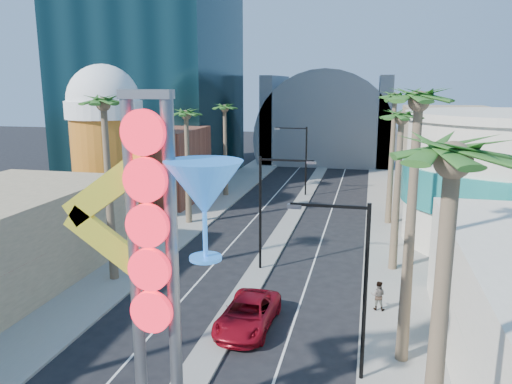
# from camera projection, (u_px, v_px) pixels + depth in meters

# --- Properties ---
(sidewalk_west) EXTENTS (5.00, 100.00, 0.15)m
(sidewalk_west) POSITION_uv_depth(u_px,v_px,m) (202.00, 210.00, 51.20)
(sidewalk_west) COLOR gray
(sidewalk_west) RESTS_ON ground
(sidewalk_east) EXTENTS (5.00, 100.00, 0.15)m
(sidewalk_east) POSITION_uv_depth(u_px,v_px,m) (393.00, 221.00, 47.01)
(sidewalk_east) COLOR gray
(sidewalk_east) RESTS_ON ground
(median) EXTENTS (1.60, 84.00, 0.15)m
(median) POSITION_uv_depth(u_px,v_px,m) (298.00, 208.00, 51.96)
(median) COLOR gray
(median) RESTS_ON ground
(brick_filler_west) EXTENTS (10.00, 10.00, 8.00)m
(brick_filler_west) POSITION_uv_depth(u_px,v_px,m) (154.00, 165.00, 54.66)
(brick_filler_west) COLOR brown
(brick_filler_west) RESTS_ON ground
(filler_east) EXTENTS (10.00, 20.00, 10.00)m
(filler_east) POSITION_uv_depth(u_px,v_px,m) (450.00, 153.00, 56.91)
(filler_east) COLOR #968360
(filler_east) RESTS_ON ground
(beer_mug) EXTENTS (7.00, 7.00, 14.50)m
(beer_mug) POSITION_uv_depth(u_px,v_px,m) (106.00, 137.00, 46.45)
(beer_mug) COLOR #B97218
(beer_mug) RESTS_ON ground
(turquoise_building) EXTENTS (16.60, 16.60, 10.60)m
(turquoise_building) POSITION_uv_depth(u_px,v_px,m) (511.00, 181.00, 39.28)
(turquoise_building) COLOR beige
(turquoise_building) RESTS_ON ground
(canopy) EXTENTS (22.00, 16.00, 22.00)m
(canopy) POSITION_uv_depth(u_px,v_px,m) (328.00, 135.00, 83.43)
(canopy) COLOR slate
(canopy) RESTS_ON ground
(neon_sign) EXTENTS (6.53, 2.60, 12.55)m
(neon_sign) POSITION_uv_depth(u_px,v_px,m) (175.00, 247.00, 16.89)
(neon_sign) COLOR gray
(neon_sign) RESTS_ON ground
(streetlight_0) EXTENTS (3.79, 0.25, 8.00)m
(streetlight_0) POSITION_uv_depth(u_px,v_px,m) (268.00, 202.00, 33.69)
(streetlight_0) COLOR black
(streetlight_0) RESTS_ON ground
(streetlight_1) EXTENTS (3.79, 0.25, 8.00)m
(streetlight_1) POSITION_uv_depth(u_px,v_px,m) (301.00, 154.00, 56.78)
(streetlight_1) COLOR black
(streetlight_1) RESTS_ON ground
(streetlight_2) EXTENTS (3.45, 0.25, 8.00)m
(streetlight_2) POSITION_uv_depth(u_px,v_px,m) (354.00, 276.00, 20.91)
(streetlight_2) COLOR black
(streetlight_2) RESTS_ON ground
(palm_1) EXTENTS (2.40, 2.40, 12.70)m
(palm_1) POSITION_uv_depth(u_px,v_px,m) (104.00, 115.00, 30.72)
(palm_1) COLOR brown
(palm_1) RESTS_ON ground
(palm_2) EXTENTS (2.40, 2.40, 11.20)m
(palm_2) POSITION_uv_depth(u_px,v_px,m) (186.00, 121.00, 44.34)
(palm_2) COLOR brown
(palm_2) RESTS_ON ground
(palm_3) EXTENTS (2.40, 2.40, 11.20)m
(palm_3) POSITION_uv_depth(u_px,v_px,m) (225.00, 113.00, 55.76)
(palm_3) COLOR brown
(palm_3) RESTS_ON ground
(palm_4) EXTENTS (2.40, 2.40, 12.20)m
(palm_4) POSITION_uv_depth(u_px,v_px,m) (451.00, 187.00, 11.62)
(palm_4) COLOR brown
(palm_4) RESTS_ON ground
(palm_5) EXTENTS (2.40, 2.40, 13.20)m
(palm_5) POSITION_uv_depth(u_px,v_px,m) (418.00, 119.00, 20.95)
(palm_5) COLOR brown
(palm_5) RESTS_ON ground
(palm_6) EXTENTS (2.40, 2.40, 11.70)m
(palm_6) POSITION_uv_depth(u_px,v_px,m) (401.00, 127.00, 32.65)
(palm_6) COLOR brown
(palm_6) RESTS_ON ground
(palm_7) EXTENTS (2.40, 2.40, 12.70)m
(palm_7) POSITION_uv_depth(u_px,v_px,m) (395.00, 106.00, 43.89)
(palm_7) COLOR brown
(palm_7) RESTS_ON ground
(red_pickup) EXTENTS (2.81, 5.75, 1.57)m
(red_pickup) POSITION_uv_depth(u_px,v_px,m) (248.00, 314.00, 26.41)
(red_pickup) COLOR maroon
(red_pickup) RESTS_ON ground
(pedestrian_b) EXTENTS (0.90, 0.74, 1.70)m
(pedestrian_b) POSITION_uv_depth(u_px,v_px,m) (378.00, 295.00, 28.22)
(pedestrian_b) COLOR gray
(pedestrian_b) RESTS_ON sidewalk_east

